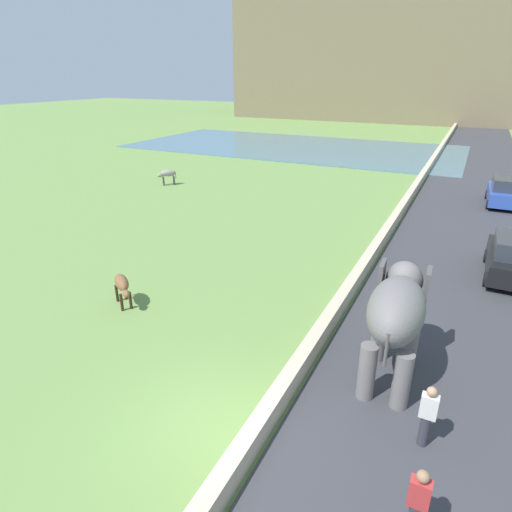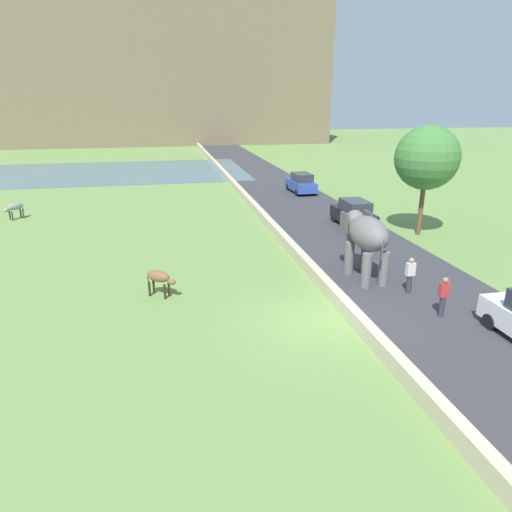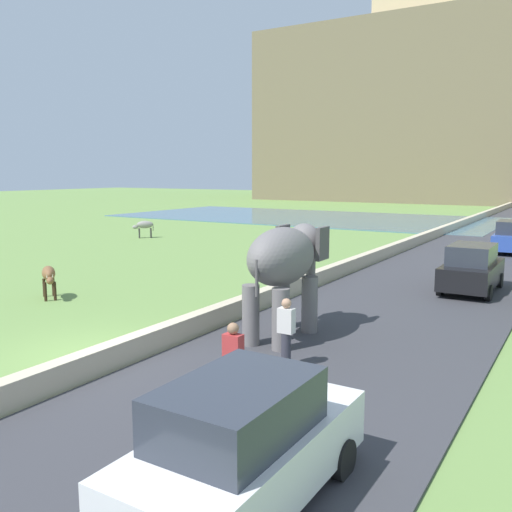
{
  "view_description": "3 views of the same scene",
  "coord_description": "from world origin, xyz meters",
  "views": [
    {
      "loc": [
        4.47,
        -6.42,
        7.7
      ],
      "look_at": [
        -2.29,
        7.08,
        1.27
      ],
      "focal_mm": 30.15,
      "sensor_mm": 36.0,
      "label": 1
    },
    {
      "loc": [
        -5.41,
        -14.48,
        7.87
      ],
      "look_at": [
        -1.48,
        4.58,
        1.16
      ],
      "focal_mm": 31.84,
      "sensor_mm": 36.0,
      "label": 2
    },
    {
      "loc": [
        10.16,
        -8.8,
        4.37
      ],
      "look_at": [
        0.19,
        7.59,
        1.47
      ],
      "focal_mm": 38.75,
      "sensor_mm": 36.0,
      "label": 3
    }
  ],
  "objects": [
    {
      "name": "car_blue",
      "position": [
        6.58,
        23.85,
        0.9
      ],
      "size": [
        1.88,
        4.04,
        1.8
      ],
      "color": "#2D4CA8",
      "rests_on": "ground"
    },
    {
      "name": "cow_brown",
      "position": [
        -5.81,
        3.57,
        0.84
      ],
      "size": [
        1.33,
        1.07,
        1.15
      ],
      "color": "brown",
      "rests_on": "ground"
    },
    {
      "name": "road_surface",
      "position": [
        5.0,
        20.0,
        0.03
      ],
      "size": [
        7.0,
        120.0,
        0.06
      ],
      "primitive_type": "cube",
      "color": "#38383D",
      "rests_on": "ground"
    },
    {
      "name": "car_black",
      "position": [
        6.58,
        12.27,
        0.9
      ],
      "size": [
        1.8,
        4.0,
        1.8
      ],
      "color": "black",
      "rests_on": "ground"
    },
    {
      "name": "person_beside_elephant",
      "position": [
        4.57,
        1.68,
        0.87
      ],
      "size": [
        0.36,
        0.22,
        1.63
      ],
      "color": "#33333D",
      "rests_on": "ground"
    },
    {
      "name": "cow_grey",
      "position": [
        -15.55,
        18.93,
        0.84
      ],
      "size": [
        1.22,
        1.22,
        1.15
      ],
      "color": "gray",
      "rests_on": "ground"
    },
    {
      "name": "lake",
      "position": [
        -14.0,
        39.92,
        0.04
      ],
      "size": [
        36.0,
        18.0,
        0.08
      ],
      "primitive_type": "cube",
      "color": "slate",
      "rests_on": "ground"
    },
    {
      "name": "hill_distant",
      "position": [
        -6.0,
        83.06,
        13.21
      ],
      "size": [
        64.0,
        28.0,
        26.43
      ],
      "primitive_type": "cube",
      "color": "#75664C",
      "rests_on": "ground"
    },
    {
      "name": "ground_plane",
      "position": [
        0.0,
        0.0,
        0.0
      ],
      "size": [
        220.0,
        220.0,
        0.0
      ],
      "primitive_type": "plane",
      "color": "#6B8E47"
    },
    {
      "name": "elephant",
      "position": [
        3.42,
        3.77,
        2.04
      ],
      "size": [
        1.51,
        3.49,
        2.99
      ],
      "color": "slate",
      "rests_on": "ground"
    },
    {
      "name": "barrier_wall",
      "position": [
        1.2,
        18.0,
        0.3
      ],
      "size": [
        0.4,
        110.0,
        0.59
      ],
      "primitive_type": "cube",
      "color": "beige",
      "rests_on": "ground"
    },
    {
      "name": "tree_near",
      "position": [
        9.83,
        9.86,
        4.65
      ],
      "size": [
        3.74,
        3.74,
        6.53
      ],
      "color": "brown",
      "rests_on": "ground"
    },
    {
      "name": "person_trailing",
      "position": [
        4.66,
        -0.58,
        0.87
      ],
      "size": [
        0.36,
        0.22,
        1.63
      ],
      "color": "#33333D",
      "rests_on": "ground"
    }
  ]
}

